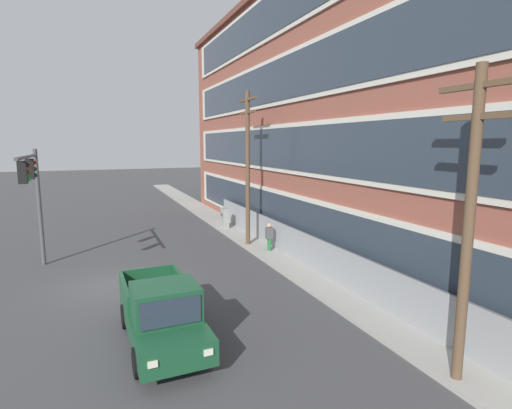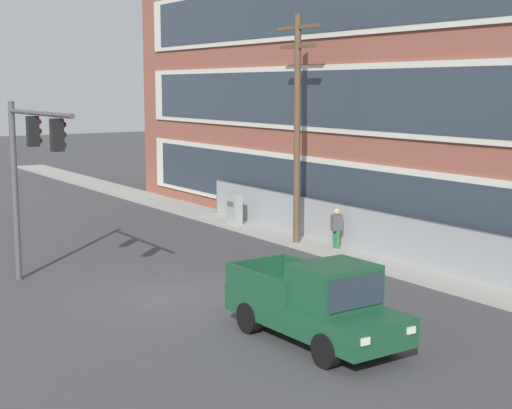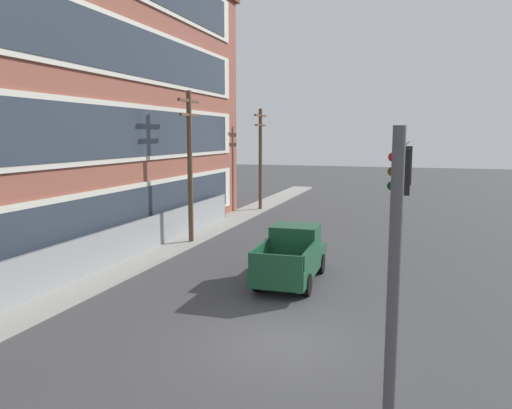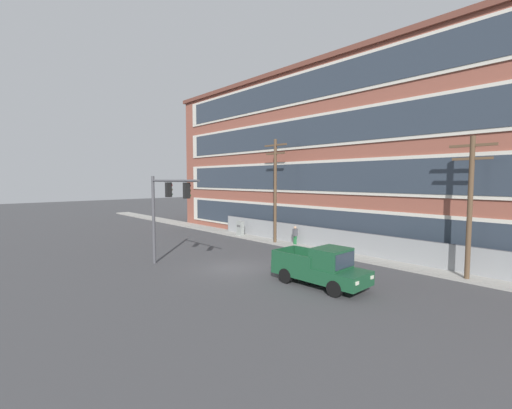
% 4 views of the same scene
% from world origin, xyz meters
% --- Properties ---
extents(ground_plane, '(160.00, 160.00, 0.00)m').
position_xyz_m(ground_plane, '(0.00, 0.00, 0.00)').
color(ground_plane, '#424244').
extents(sidewalk_building_side, '(80.00, 2.00, 0.16)m').
position_xyz_m(sidewalk_building_side, '(0.00, 8.35, 0.08)').
color(sidewalk_building_side, '#9E9B93').
rests_on(sidewalk_building_side, ground).
extents(chain_link_fence, '(30.35, 0.06, 1.77)m').
position_xyz_m(chain_link_fence, '(3.14, 8.83, 0.90)').
color(chain_link_fence, gray).
rests_on(chain_link_fence, ground).
extents(traffic_signal_mast, '(5.58, 0.43, 5.79)m').
position_xyz_m(traffic_signal_mast, '(-2.93, -3.06, 4.12)').
color(traffic_signal_mast, '#4C4C51').
rests_on(traffic_signal_mast, ground).
extents(pickup_truck_dark_green, '(5.22, 2.17, 2.10)m').
position_xyz_m(pickup_truck_dark_green, '(5.92, 1.15, 0.97)').
color(pickup_truck_dark_green, '#194C2D').
rests_on(pickup_truck_dark_green, ground).
extents(utility_pole_midblock, '(2.25, 0.26, 7.87)m').
position_xyz_m(utility_pole_midblock, '(10.73, 7.73, 4.35)').
color(utility_pole_midblock, brown).
rests_on(utility_pole_midblock, ground).
extents(utility_pole_far_east, '(2.57, 0.26, 7.58)m').
position_xyz_m(utility_pole_far_east, '(22.88, 7.77, 4.25)').
color(utility_pole_far_east, brown).
rests_on(utility_pole_far_east, ground).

